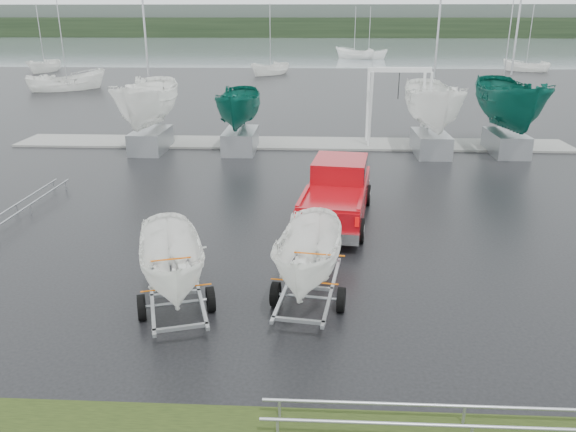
% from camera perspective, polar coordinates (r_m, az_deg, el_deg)
% --- Properties ---
extents(ground_plane, '(120.00, 120.00, 0.00)m').
position_cam_1_polar(ground_plane, '(18.65, -1.47, -1.28)').
color(ground_plane, black).
rests_on(ground_plane, ground).
extents(lake, '(300.00, 300.00, 0.00)m').
position_cam_1_polar(lake, '(117.56, 2.34, 16.45)').
color(lake, slate).
rests_on(lake, ground).
extents(dock, '(30.00, 3.00, 0.12)m').
position_cam_1_polar(dock, '(31.11, 0.34, 7.41)').
color(dock, gray).
rests_on(dock, ground).
extents(treeline, '(300.00, 8.00, 6.00)m').
position_cam_1_polar(treeline, '(187.40, 2.63, 18.58)').
color(treeline, black).
rests_on(treeline, ground).
extents(far_hill, '(300.00, 6.00, 10.00)m').
position_cam_1_polar(far_hill, '(195.37, 2.66, 19.22)').
color(far_hill, '#4C5651').
rests_on(far_hill, ground).
extents(pickup_truck, '(2.75, 6.02, 1.93)m').
position_cam_1_polar(pickup_truck, '(19.45, 5.05, 2.68)').
color(pickup_truck, '#95080E').
rests_on(pickup_truck, ground).
extents(trailer_hitched, '(1.85, 3.73, 4.49)m').
position_cam_1_polar(trailer_hitched, '(12.96, 2.29, 0.62)').
color(trailer_hitched, '#95989E').
rests_on(trailer_hitched, ground).
extents(trailer_parked, '(2.21, 3.79, 4.46)m').
position_cam_1_polar(trailer_parked, '(12.93, -11.93, 0.09)').
color(trailer_parked, '#95989E').
rests_on(trailer_parked, ground).
extents(boat_hoist, '(3.30, 2.18, 4.12)m').
position_cam_1_polar(boat_hoist, '(30.92, 11.12, 11.91)').
color(boat_hoist, silver).
rests_on(boat_hoist, ground).
extents(keelboat_0, '(2.60, 3.20, 10.78)m').
position_cam_1_polar(keelboat_0, '(29.74, -14.31, 14.24)').
color(keelboat_0, '#95989E').
rests_on(keelboat_0, ground).
extents(keelboat_1, '(2.12, 3.20, 6.73)m').
position_cam_1_polar(keelboat_1, '(29.02, -5.00, 12.99)').
color(keelboat_1, '#95989E').
rests_on(keelboat_1, ground).
extents(keelboat_2, '(2.56, 3.20, 10.74)m').
position_cam_1_polar(keelboat_2, '(29.07, 14.87, 13.95)').
color(keelboat_2, '#95989E').
rests_on(keelboat_2, ground).
extents(keelboat_3, '(2.71, 3.20, 10.89)m').
position_cam_1_polar(keelboat_3, '(30.33, 22.13, 13.87)').
color(keelboat_3, '#95989E').
rests_on(keelboat_3, ground).
extents(mast_rack_0, '(0.56, 6.50, 0.06)m').
position_cam_1_polar(mast_rack_0, '(22.01, -25.33, 1.05)').
color(mast_rack_0, '#95989E').
rests_on(mast_rack_0, ground).
extents(mast_rack_2, '(7.00, 0.56, 0.06)m').
position_cam_1_polar(mast_rack_2, '(10.43, 17.88, -18.78)').
color(mast_rack_2, '#95989E').
rests_on(mast_rack_2, ground).
extents(moored_boat_0, '(3.93, 3.92, 11.67)m').
position_cam_1_polar(moored_boat_0, '(58.32, -21.43, 11.83)').
color(moored_boat_0, white).
rests_on(moored_boat_0, ground).
extents(moored_boat_1, '(3.27, 3.28, 11.05)m').
position_cam_1_polar(moored_boat_1, '(68.80, -1.78, 14.15)').
color(moored_boat_1, white).
rests_on(moored_boat_1, ground).
extents(moored_boat_2, '(2.58, 2.62, 10.91)m').
position_cam_1_polar(moored_boat_2, '(51.47, 20.83, 11.02)').
color(moored_boat_2, white).
rests_on(moored_boat_2, ground).
extents(moored_boat_3, '(3.05, 3.03, 10.89)m').
position_cam_1_polar(moored_boat_3, '(78.94, 22.95, 13.38)').
color(moored_boat_3, white).
rests_on(moored_boat_3, ground).
extents(moored_boat_4, '(2.62, 2.68, 11.20)m').
position_cam_1_polar(moored_boat_4, '(78.39, -23.42, 13.28)').
color(moored_boat_4, white).
rests_on(moored_boat_4, ground).
extents(moored_boat_5, '(3.91, 3.90, 11.66)m').
position_cam_1_polar(moored_boat_5, '(95.84, 6.72, 15.60)').
color(moored_boat_5, white).
rests_on(moored_boat_5, ground).
extents(moored_boat_6, '(2.48, 2.42, 11.03)m').
position_cam_1_polar(moored_boat_6, '(95.47, 8.17, 15.53)').
color(moored_boat_6, white).
rests_on(moored_boat_6, ground).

